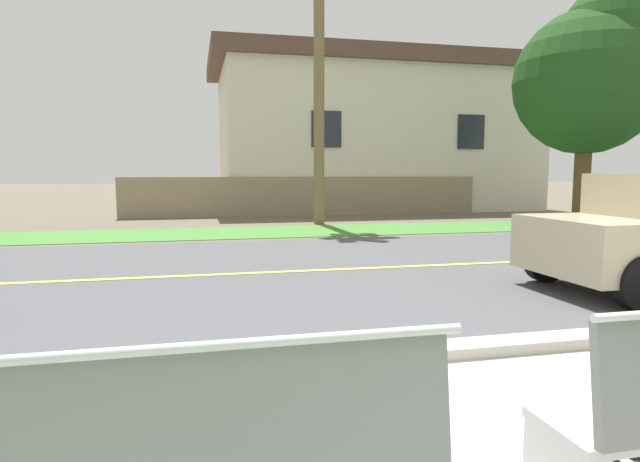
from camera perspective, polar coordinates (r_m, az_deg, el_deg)
ground_plane at (r=9.89m, az=-6.01°, el=-2.85°), size 140.00×140.00×0.00m
curb_edge at (r=4.47m, az=3.39°, el=-13.35°), size 44.00×0.30×0.11m
street_asphalt at (r=8.42m, az=-4.72°, el=-4.40°), size 52.00×8.00×0.01m
road_centre_line at (r=8.42m, az=-4.72°, el=-4.37°), size 48.00×0.14×0.01m
far_verge_grass at (r=14.05m, az=-8.18°, el=-0.16°), size 48.00×2.80×0.02m
shade_tree_left at (r=18.14m, az=27.03°, el=14.87°), size 4.19×4.19×6.91m
garden_wall at (r=19.49m, az=-1.41°, el=3.71°), size 13.00×0.36×1.40m
house_across_street at (r=23.57m, az=5.65°, el=10.12°), size 13.75×6.91×6.25m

